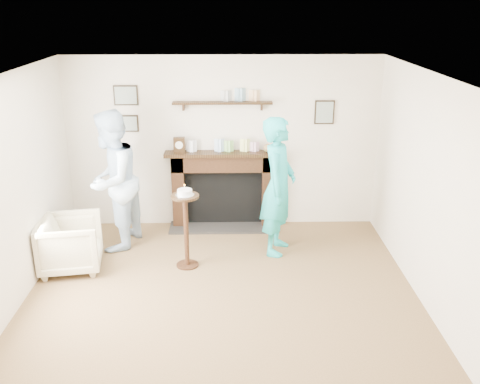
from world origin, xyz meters
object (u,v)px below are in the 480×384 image
(man, at_px, (117,246))
(woman, at_px, (277,250))
(armchair, at_px, (74,268))
(pedestal_table, at_px, (186,217))

(man, distance_m, woman, 2.21)
(armchair, relative_size, woman, 0.41)
(armchair, bearing_deg, woman, -88.78)
(pedestal_table, bearing_deg, armchair, -178.48)
(armchair, height_order, man, man)
(woman, relative_size, pedestal_table, 1.67)
(woman, distance_m, pedestal_table, 1.43)
(armchair, distance_m, woman, 2.67)
(woman, bearing_deg, pedestal_table, 125.41)
(armchair, bearing_deg, pedestal_table, -97.16)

